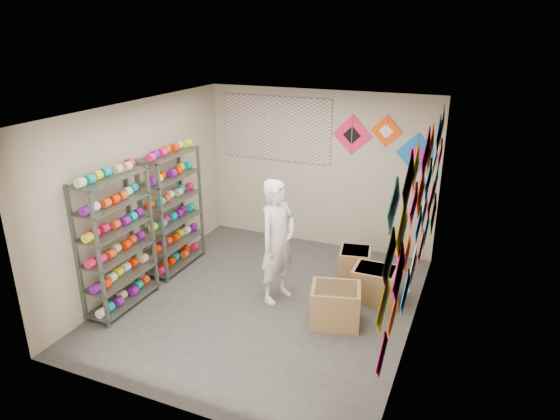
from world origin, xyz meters
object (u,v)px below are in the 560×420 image
at_px(shelf_rack_back, 173,211).
at_px(carton_c, 355,263).
at_px(carton_b, 374,284).
at_px(shopkeeper, 278,241).
at_px(carton_a, 335,305).
at_px(shelf_rack_front, 117,243).

bearing_deg(shelf_rack_back, carton_c, 15.85).
bearing_deg(shelf_rack_back, carton_b, 3.75).
bearing_deg(shopkeeper, carton_a, -89.83).
bearing_deg(carton_b, shelf_rack_front, -155.44).
distance_m(shopkeeper, carton_c, 1.50).
bearing_deg(carton_b, shopkeeper, -160.11).
xyz_separation_m(shelf_rack_front, carton_b, (3.18, 1.51, -0.70)).
distance_m(shelf_rack_front, carton_c, 3.52).
relative_size(carton_a, carton_b, 1.04).
height_order(carton_a, carton_c, carton_a).
relative_size(shelf_rack_front, carton_b, 3.16).
bearing_deg(shelf_rack_front, shelf_rack_back, 90.00).
distance_m(shelf_rack_back, carton_a, 2.98).
relative_size(shelf_rack_back, carton_a, 3.03).
bearing_deg(carton_c, shelf_rack_back, -174.93).
bearing_deg(carton_a, shelf_rack_front, 179.82).
xyz_separation_m(shelf_rack_back, carton_a, (2.84, -0.57, -0.69)).
bearing_deg(shelf_rack_back, shelf_rack_front, -90.00).
bearing_deg(carton_c, shelf_rack_front, -153.62).
height_order(shelf_rack_front, shopkeeper, shelf_rack_front).
bearing_deg(shopkeeper, carton_c, -21.04).
bearing_deg(shelf_rack_back, shopkeeper, -8.25).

